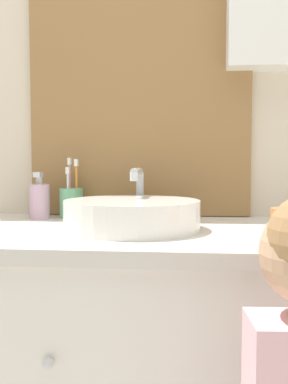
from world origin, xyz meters
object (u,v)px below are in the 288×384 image
at_px(sink_basin, 133,213).
at_px(toothbrush_holder, 71,202).
at_px(drinking_cup, 288,228).
at_px(soap_dispenser, 40,200).

distance_m(sink_basin, toothbrush_holder, 0.31).
bearing_deg(drinking_cup, sink_basin, 149.29).
distance_m(sink_basin, soap_dispenser, 0.37).
relative_size(sink_basin, soap_dispenser, 2.78).
xyz_separation_m(sink_basin, soap_dispenser, (-0.31, 0.19, 0.02)).
distance_m(toothbrush_holder, drinking_cup, 0.71).
relative_size(soap_dispenser, drinking_cup, 1.83).
relative_size(toothbrush_holder, drinking_cup, 2.39).
xyz_separation_m(toothbrush_holder, soap_dispenser, (-0.09, -0.03, 0.01)).
distance_m(soap_dispenser, drinking_cup, 0.77).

